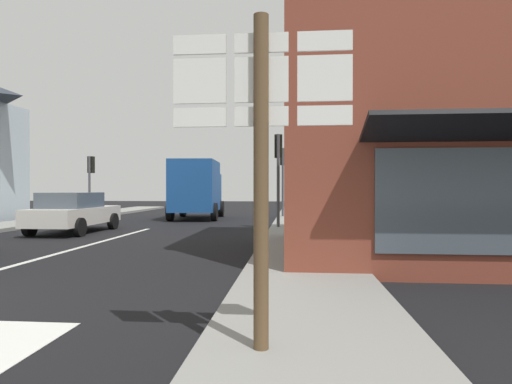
{
  "coord_description": "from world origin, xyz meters",
  "views": [
    {
      "loc": [
        5.83,
        -4.84,
        1.61
      ],
      "look_at": [
        4.25,
        12.78,
        1.47
      ],
      "focal_mm": 30.46,
      "sensor_mm": 36.0,
      "label": 1
    }
  ],
  "objects_px": {
    "route_sign_post": "(261,146)",
    "traffic_light_far_right": "(283,167)",
    "traffic_light_far_left": "(91,172)",
    "traffic_light_near_right": "(278,159)",
    "delivery_truck": "(197,188)",
    "sedan_far": "(74,212)"
  },
  "relations": [
    {
      "from": "delivery_truck",
      "to": "route_sign_post",
      "type": "height_order",
      "value": "route_sign_post"
    },
    {
      "from": "delivery_truck",
      "to": "sedan_far",
      "type": "bearing_deg",
      "value": -111.1
    },
    {
      "from": "delivery_truck",
      "to": "route_sign_post",
      "type": "xyz_separation_m",
      "value": [
        4.87,
        -18.64,
        0.35
      ]
    },
    {
      "from": "delivery_truck",
      "to": "traffic_light_far_left",
      "type": "xyz_separation_m",
      "value": [
        -5.84,
        -0.03,
        0.84
      ]
    },
    {
      "from": "traffic_light_near_right",
      "to": "traffic_light_far_right",
      "type": "height_order",
      "value": "traffic_light_far_right"
    },
    {
      "from": "traffic_light_near_right",
      "to": "delivery_truck",
      "type": "bearing_deg",
      "value": 128.43
    },
    {
      "from": "traffic_light_far_left",
      "to": "delivery_truck",
      "type": "bearing_deg",
      "value": 0.25
    },
    {
      "from": "route_sign_post",
      "to": "traffic_light_far_right",
      "type": "distance_m",
      "value": 19.32
    },
    {
      "from": "traffic_light_far_left",
      "to": "traffic_light_near_right",
      "type": "bearing_deg",
      "value": -28.75
    },
    {
      "from": "delivery_truck",
      "to": "route_sign_post",
      "type": "bearing_deg",
      "value": -75.36
    },
    {
      "from": "sedan_far",
      "to": "traffic_light_far_right",
      "type": "height_order",
      "value": "traffic_light_far_right"
    },
    {
      "from": "delivery_truck",
      "to": "traffic_light_far_right",
      "type": "distance_m",
      "value": 4.73
    },
    {
      "from": "sedan_far",
      "to": "delivery_truck",
      "type": "height_order",
      "value": "delivery_truck"
    },
    {
      "from": "sedan_far",
      "to": "route_sign_post",
      "type": "bearing_deg",
      "value": -55.33
    },
    {
      "from": "traffic_light_far_right",
      "to": "route_sign_post",
      "type": "bearing_deg",
      "value": -89.02
    },
    {
      "from": "traffic_light_far_left",
      "to": "traffic_light_far_right",
      "type": "xyz_separation_m",
      "value": [
        10.38,
        0.69,
        0.31
      ]
    },
    {
      "from": "traffic_light_near_right",
      "to": "traffic_light_far_right",
      "type": "relative_size",
      "value": 0.98
    },
    {
      "from": "route_sign_post",
      "to": "traffic_light_far_right",
      "type": "bearing_deg",
      "value": 90.98
    },
    {
      "from": "route_sign_post",
      "to": "traffic_light_far_left",
      "type": "relative_size",
      "value": 0.95
    },
    {
      "from": "traffic_light_near_right",
      "to": "traffic_light_far_right",
      "type": "xyz_separation_m",
      "value": [
        -0.0,
        6.39,
        0.04
      ]
    },
    {
      "from": "delivery_truck",
      "to": "traffic_light_near_right",
      "type": "bearing_deg",
      "value": -51.57
    },
    {
      "from": "traffic_light_far_left",
      "to": "traffic_light_far_right",
      "type": "relative_size",
      "value": 0.89
    }
  ]
}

